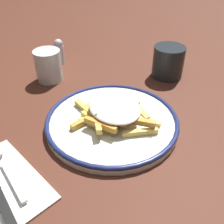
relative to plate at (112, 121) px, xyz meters
The scene contains 7 objects.
ground_plane 0.01m from the plate, ahead, with size 2.60×2.60×0.00m, color #4D2619.
plate is the anchor object (origin of this frame).
fries_heap 0.03m from the plate, 30.61° to the left, with size 0.17×0.20×0.04m.
spoon 0.23m from the plate, behind, with size 0.03×0.15×0.01m.
water_glass 0.27m from the plate, 89.23° to the left, with size 0.07×0.07×0.09m, color silver.
coffee_mug 0.28m from the plate, 14.33° to the left, with size 0.11×0.09×0.09m.
salt_shaker 0.35m from the plate, 76.91° to the left, with size 0.03×0.03×0.08m.
Camera 1 is at (-0.29, -0.34, 0.36)m, focal length 41.78 mm.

